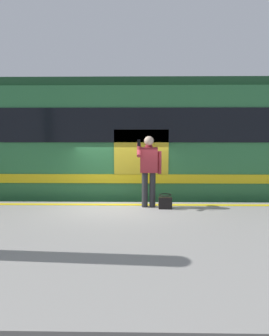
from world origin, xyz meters
The scene contains 8 objects.
ground_plane centered at (0.00, 0.00, 0.00)m, with size 24.09×24.09×0.00m, color #4C4742.
platform centered at (0.00, 2.50, 0.57)m, with size 12.27×5.00×1.14m, color gray.
safety_line centered at (0.00, 0.30, 1.14)m, with size 12.03×0.16×0.01m, color yellow.
track_rail_near centered at (0.00, -1.31, 0.08)m, with size 15.95×0.08×0.16m, color slate.
track_rail_far centered at (0.00, -2.75, 0.08)m, with size 15.95×0.08×0.16m, color slate.
train_carriage centered at (1.80, -2.02, 2.63)m, with size 13.14×3.06×4.18m.
passenger centered at (-0.67, 0.48, 2.12)m, with size 0.57×0.55×1.66m.
handbag centered at (-1.05, 0.65, 1.29)m, with size 0.30×0.28×0.33m.
Camera 1 is at (-0.46, 7.45, 2.87)m, focal length 32.28 mm.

